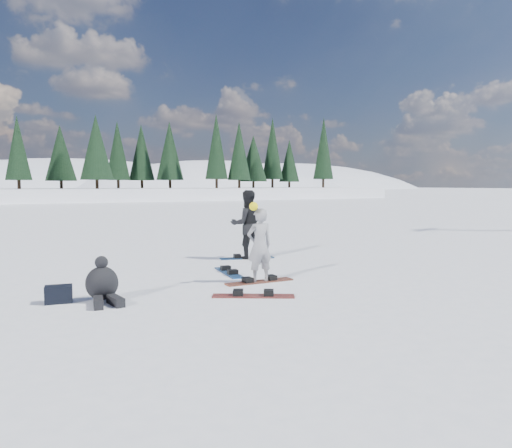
# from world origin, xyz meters

# --- Properties ---
(ground) EXTENTS (420.00, 420.00, 0.00)m
(ground) POSITION_xyz_m (0.00, 0.00, 0.00)
(ground) COLOR white
(ground) RESTS_ON ground
(snowboarder_woman) EXTENTS (0.58, 0.40, 1.70)m
(snowboarder_woman) POSITION_xyz_m (-1.52, -0.10, 0.79)
(snowboarder_woman) COLOR #98989D
(snowboarder_woman) RESTS_ON ground
(snowboarder_man) EXTENTS (1.03, 0.87, 1.89)m
(snowboarder_man) POSITION_xyz_m (-0.25, 3.04, 0.95)
(snowboarder_man) COLOR black
(snowboarder_man) RESTS_ON ground
(seated_rider) EXTENTS (0.57, 0.94, 0.80)m
(seated_rider) POSITION_xyz_m (-4.76, -0.33, 0.31)
(seated_rider) COLOR black
(seated_rider) RESTS_ON ground
(gear_bag) EXTENTS (0.49, 0.36, 0.30)m
(gear_bag) POSITION_xyz_m (-5.46, -0.07, 0.15)
(gear_bag) COLOR black
(gear_bag) RESTS_ON ground
(snowboard_woman) EXTENTS (1.50, 0.29, 0.03)m
(snowboard_woman) POSITION_xyz_m (-1.52, -0.10, 0.01)
(snowboard_woman) COLOR brown
(snowboard_woman) RESTS_ON ground
(snowboard_man) EXTENTS (1.52, 0.61, 0.03)m
(snowboard_man) POSITION_xyz_m (-0.25, 3.04, 0.01)
(snowboard_man) COLOR navy
(snowboard_man) RESTS_ON ground
(snowboard_loose_a) EXTENTS (0.47, 1.52, 0.03)m
(snowboard_loose_a) POSITION_xyz_m (-1.65, 1.17, 0.01)
(snowboard_loose_a) COLOR #194B8D
(snowboard_loose_a) RESTS_ON ground
(snowboard_loose_b) EXTENTS (1.45, 0.97, 0.03)m
(snowboard_loose_b) POSITION_xyz_m (-2.24, -1.23, 0.01)
(snowboard_loose_b) COLOR #9D3122
(snowboard_loose_b) RESTS_ON ground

